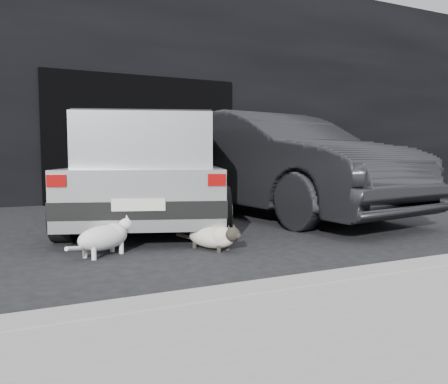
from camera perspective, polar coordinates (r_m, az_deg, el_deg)
name	(u,v)px	position (r m, az deg, el deg)	size (l,w,h in m)	color
ground	(148,237)	(5.26, -9.89, -5.77)	(80.00, 80.00, 0.00)	black
building_facade	(123,93)	(11.35, -13.06, 12.47)	(34.00, 4.00, 5.00)	black
garage_opening	(144,139)	(9.29, -10.38, 6.82)	(4.00, 0.10, 2.60)	black
curb	(373,277)	(3.46, 18.84, -10.51)	(18.00, 0.25, 0.12)	gray
silver_hatchback	(150,166)	(6.28, -9.63, 3.33)	(2.98, 4.36, 1.47)	silver
second_car	(272,163)	(7.15, 6.31, 3.73)	(1.75, 5.03, 1.66)	black
cat_siamese	(215,237)	(4.46, -1.20, -5.90)	(0.50, 0.75, 0.29)	beige
cat_white	(106,236)	(4.37, -15.10, -5.58)	(0.71, 0.52, 0.38)	silver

